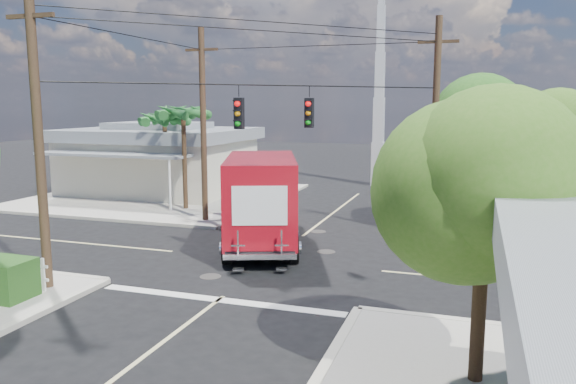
% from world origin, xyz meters
% --- Properties ---
extents(ground, '(120.00, 120.00, 0.00)m').
position_xyz_m(ground, '(0.00, 0.00, 0.00)').
color(ground, black).
rests_on(ground, ground).
extents(sidewalk_ne, '(14.12, 14.12, 0.14)m').
position_xyz_m(sidewalk_ne, '(10.88, 10.88, 0.07)').
color(sidewalk_ne, '#A6A096').
rests_on(sidewalk_ne, ground).
extents(sidewalk_nw, '(14.12, 14.12, 0.14)m').
position_xyz_m(sidewalk_nw, '(-10.88, 10.88, 0.07)').
color(sidewalk_nw, '#A6A096').
rests_on(sidewalk_nw, ground).
extents(road_markings, '(32.00, 32.00, 0.01)m').
position_xyz_m(road_markings, '(0.00, -1.47, 0.01)').
color(road_markings, beige).
rests_on(road_markings, ground).
extents(building_nw, '(10.80, 10.20, 4.30)m').
position_xyz_m(building_nw, '(-12.00, 12.46, 2.22)').
color(building_nw, beige).
rests_on(building_nw, sidewalk_nw).
extents(radio_tower, '(0.80, 0.80, 17.00)m').
position_xyz_m(radio_tower, '(0.50, 20.00, 5.64)').
color(radio_tower, silver).
rests_on(radio_tower, ground).
extents(tree_ne_front, '(4.21, 4.14, 6.66)m').
position_xyz_m(tree_ne_front, '(7.21, 6.76, 4.77)').
color(tree_ne_front, '#422D1C').
rests_on(tree_ne_front, sidewalk_ne).
extents(tree_ne_back, '(3.77, 3.66, 5.82)m').
position_xyz_m(tree_ne_back, '(9.81, 8.96, 4.19)').
color(tree_ne_back, '#422D1C').
rests_on(tree_ne_back, sidewalk_ne).
extents(tree_se, '(3.67, 3.54, 5.62)m').
position_xyz_m(tree_se, '(7.01, -7.24, 4.04)').
color(tree_se, '#422D1C').
rests_on(tree_se, sidewalk_se).
extents(palm_nw_front, '(3.01, 3.08, 5.59)m').
position_xyz_m(palm_nw_front, '(-7.50, 7.50, 5.04)').
color(palm_nw_front, '#422D1C').
rests_on(palm_nw_front, sidewalk_nw).
extents(palm_nw_back, '(3.01, 3.08, 5.19)m').
position_xyz_m(palm_nw_back, '(-9.50, 9.00, 4.67)').
color(palm_nw_back, '#422D1C').
rests_on(palm_nw_back, sidewalk_nw).
extents(utility_poles, '(12.00, 10.68, 9.00)m').
position_xyz_m(utility_poles, '(-1.58, 1.60, 4.67)').
color(utility_poles, '#473321').
rests_on(utility_poles, ground).
extents(vending_boxes, '(1.90, 0.50, 1.10)m').
position_xyz_m(vending_boxes, '(6.50, 6.20, 0.69)').
color(vending_boxes, '#A21816').
rests_on(vending_boxes, sidewalk_ne).
extents(delivery_truck, '(5.12, 8.57, 3.57)m').
position_xyz_m(delivery_truck, '(-1.17, 2.16, 1.81)').
color(delivery_truck, black).
rests_on(delivery_truck, ground).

